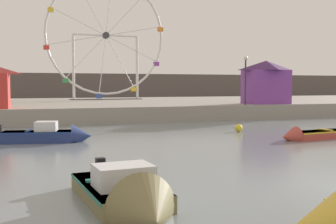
{
  "coord_description": "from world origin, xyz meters",
  "views": [
    {
      "loc": [
        -8.39,
        -8.5,
        2.66
      ],
      "look_at": [
        -1.06,
        12.24,
        1.26
      ],
      "focal_mm": 44.84,
      "sensor_mm": 36.0,
      "label": 1
    }
  ],
  "objects_px": {
    "mooring_buoy_orange": "(239,128)",
    "carnival_booth_purple_stall": "(266,81)",
    "motorboat_faded_red": "(310,135)",
    "promenade_lamp_near": "(246,73)",
    "motorboat_olive_wood": "(130,197)",
    "motorboat_navy_blue": "(51,135)",
    "ferris_wheel_white_frame": "(106,37)"
  },
  "relations": [
    {
      "from": "motorboat_navy_blue",
      "to": "motorboat_faded_red",
      "type": "height_order",
      "value": "motorboat_navy_blue"
    },
    {
      "from": "motorboat_olive_wood",
      "to": "motorboat_navy_blue",
      "type": "distance_m",
      "value": 11.67
    },
    {
      "from": "promenade_lamp_near",
      "to": "mooring_buoy_orange",
      "type": "height_order",
      "value": "promenade_lamp_near"
    },
    {
      "from": "ferris_wheel_white_frame",
      "to": "mooring_buoy_orange",
      "type": "xyz_separation_m",
      "value": [
        2.99,
        -23.68,
        -7.56
      ]
    },
    {
      "from": "motorboat_faded_red",
      "to": "promenade_lamp_near",
      "type": "distance_m",
      "value": 12.57
    },
    {
      "from": "mooring_buoy_orange",
      "to": "carnival_booth_purple_stall",
      "type": "bearing_deg",
      "value": 50.07
    },
    {
      "from": "motorboat_olive_wood",
      "to": "motorboat_navy_blue",
      "type": "xyz_separation_m",
      "value": [
        -0.83,
        11.64,
        0.07
      ]
    },
    {
      "from": "motorboat_olive_wood",
      "to": "motorboat_faded_red",
      "type": "relative_size",
      "value": 1.01
    },
    {
      "from": "motorboat_navy_blue",
      "to": "ferris_wheel_white_frame",
      "type": "xyz_separation_m",
      "value": [
        7.45,
        24.58,
        7.45
      ]
    },
    {
      "from": "motorboat_olive_wood",
      "to": "motorboat_faded_red",
      "type": "xyz_separation_m",
      "value": [
        11.26,
        8.37,
        -0.04
      ]
    },
    {
      "from": "motorboat_olive_wood",
      "to": "motorboat_faded_red",
      "type": "height_order",
      "value": "motorboat_olive_wood"
    },
    {
      "from": "motorboat_olive_wood",
      "to": "carnival_booth_purple_stall",
      "type": "bearing_deg",
      "value": 137.57
    },
    {
      "from": "motorboat_faded_red",
      "to": "carnival_booth_purple_stall",
      "type": "relative_size",
      "value": 1.11
    },
    {
      "from": "promenade_lamp_near",
      "to": "motorboat_navy_blue",
      "type": "bearing_deg",
      "value": -150.96
    },
    {
      "from": "promenade_lamp_near",
      "to": "mooring_buoy_orange",
      "type": "xyz_separation_m",
      "value": [
        -4.74,
        -7.53,
        -3.4
      ]
    },
    {
      "from": "mooring_buoy_orange",
      "to": "motorboat_navy_blue",
      "type": "bearing_deg",
      "value": -175.08
    },
    {
      "from": "motorboat_olive_wood",
      "to": "motorboat_navy_blue",
      "type": "relative_size",
      "value": 0.98
    },
    {
      "from": "carnival_booth_purple_stall",
      "to": "ferris_wheel_white_frame",
      "type": "bearing_deg",
      "value": 127.43
    },
    {
      "from": "motorboat_faded_red",
      "to": "mooring_buoy_orange",
      "type": "distance_m",
      "value": 4.48
    },
    {
      "from": "ferris_wheel_white_frame",
      "to": "motorboat_faded_red",
      "type": "bearing_deg",
      "value": -80.55
    },
    {
      "from": "ferris_wheel_white_frame",
      "to": "promenade_lamp_near",
      "type": "distance_m",
      "value": 18.38
    },
    {
      "from": "motorboat_faded_red",
      "to": "ferris_wheel_white_frame",
      "type": "height_order",
      "value": "ferris_wheel_white_frame"
    },
    {
      "from": "motorboat_navy_blue",
      "to": "promenade_lamp_near",
      "type": "relative_size",
      "value": 1.14
    },
    {
      "from": "motorboat_faded_red",
      "to": "carnival_booth_purple_stall",
      "type": "distance_m",
      "value": 14.59
    },
    {
      "from": "motorboat_navy_blue",
      "to": "motorboat_olive_wood",
      "type": "bearing_deg",
      "value": -73.91
    },
    {
      "from": "motorboat_navy_blue",
      "to": "carnival_booth_purple_stall",
      "type": "bearing_deg",
      "value": 40.78
    },
    {
      "from": "carnival_booth_purple_stall",
      "to": "mooring_buoy_orange",
      "type": "distance_m",
      "value": 11.96
    },
    {
      "from": "ferris_wheel_white_frame",
      "to": "carnival_booth_purple_stall",
      "type": "xyz_separation_m",
      "value": [
        10.46,
        -14.76,
        -4.8
      ]
    },
    {
      "from": "motorboat_navy_blue",
      "to": "ferris_wheel_white_frame",
      "type": "relative_size",
      "value": 0.33
    },
    {
      "from": "mooring_buoy_orange",
      "to": "ferris_wheel_white_frame",
      "type": "bearing_deg",
      "value": 97.18
    },
    {
      "from": "motorboat_navy_blue",
      "to": "promenade_lamp_near",
      "type": "distance_m",
      "value": 17.67
    },
    {
      "from": "motorboat_faded_red",
      "to": "mooring_buoy_orange",
      "type": "relative_size",
      "value": 9.56
    }
  ]
}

